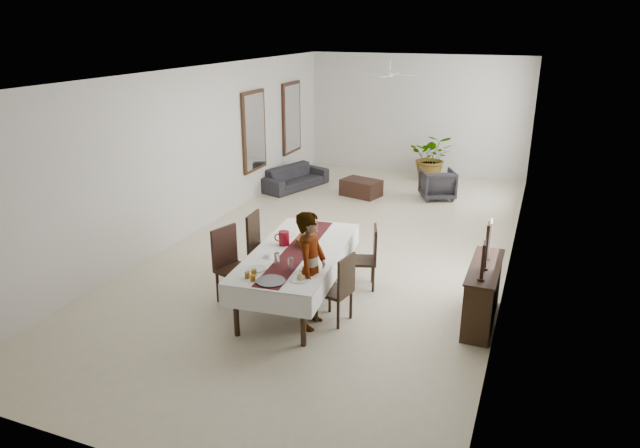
% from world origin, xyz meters
% --- Properties ---
extents(floor, '(6.00, 12.00, 0.00)m').
position_xyz_m(floor, '(0.00, 0.00, 0.00)').
color(floor, beige).
rests_on(floor, ground).
extents(ceiling, '(6.00, 12.00, 0.02)m').
position_xyz_m(ceiling, '(0.00, 0.00, 3.20)').
color(ceiling, white).
rests_on(ceiling, wall_back).
extents(wall_back, '(6.00, 0.02, 3.20)m').
position_xyz_m(wall_back, '(0.00, 6.00, 1.60)').
color(wall_back, silver).
rests_on(wall_back, floor).
extents(wall_front, '(6.00, 0.02, 3.20)m').
position_xyz_m(wall_front, '(0.00, -6.00, 1.60)').
color(wall_front, silver).
rests_on(wall_front, floor).
extents(wall_left, '(0.02, 12.00, 3.20)m').
position_xyz_m(wall_left, '(-3.00, 0.00, 1.60)').
color(wall_left, silver).
rests_on(wall_left, floor).
extents(wall_right, '(0.02, 12.00, 3.20)m').
position_xyz_m(wall_right, '(3.00, 0.00, 1.60)').
color(wall_right, silver).
rests_on(wall_right, floor).
extents(dining_table_top, '(1.31, 2.65, 0.05)m').
position_xyz_m(dining_table_top, '(0.13, -2.33, 0.77)').
color(dining_table_top, black).
rests_on(dining_table_top, table_leg_fl).
extents(table_leg_fl, '(0.08, 0.08, 0.75)m').
position_xyz_m(table_leg_fl, '(-0.21, -3.59, 0.37)').
color(table_leg_fl, black).
rests_on(table_leg_fl, floor).
extents(table_leg_fr, '(0.08, 0.08, 0.75)m').
position_xyz_m(table_leg_fr, '(0.72, -3.49, 0.37)').
color(table_leg_fr, black).
rests_on(table_leg_fr, floor).
extents(table_leg_bl, '(0.08, 0.08, 0.75)m').
position_xyz_m(table_leg_bl, '(-0.45, -1.17, 0.37)').
color(table_leg_bl, black).
rests_on(table_leg_bl, floor).
extents(table_leg_br, '(0.08, 0.08, 0.75)m').
position_xyz_m(table_leg_br, '(0.48, -1.08, 0.37)').
color(table_leg_br, black).
rests_on(table_leg_br, floor).
extents(tablecloth_top, '(1.52, 2.86, 0.01)m').
position_xyz_m(tablecloth_top, '(0.13, -2.33, 0.80)').
color(tablecloth_top, white).
rests_on(tablecloth_top, dining_table_top).
extents(tablecloth_drape_left, '(0.28, 2.74, 0.32)m').
position_xyz_m(tablecloth_drape_left, '(-0.49, -2.39, 0.65)').
color(tablecloth_drape_left, white).
rests_on(tablecloth_drape_left, dining_table_top).
extents(tablecloth_drape_right, '(0.28, 2.74, 0.32)m').
position_xyz_m(tablecloth_drape_right, '(0.75, -2.27, 0.65)').
color(tablecloth_drape_right, white).
rests_on(tablecloth_drape_right, dining_table_top).
extents(tablecloth_drape_near, '(1.25, 0.14, 0.32)m').
position_xyz_m(tablecloth_drape_near, '(0.27, -3.69, 0.65)').
color(tablecloth_drape_near, silver).
rests_on(tablecloth_drape_near, dining_table_top).
extents(tablecloth_drape_far, '(1.25, 0.14, 0.32)m').
position_xyz_m(tablecloth_drape_far, '(-0.00, -0.97, 0.65)').
color(tablecloth_drape_far, white).
rests_on(tablecloth_drape_far, dining_table_top).
extents(table_runner, '(0.64, 2.69, 0.00)m').
position_xyz_m(table_runner, '(0.13, -2.33, 0.81)').
color(table_runner, '#52171B').
rests_on(table_runner, tablecloth_top).
extents(red_pitcher, '(0.17, 0.17, 0.21)m').
position_xyz_m(red_pitcher, '(-0.15, -2.20, 0.92)').
color(red_pitcher, maroon).
rests_on(red_pitcher, tablecloth_top).
extents(pitcher_handle, '(0.13, 0.03, 0.13)m').
position_xyz_m(pitcher_handle, '(-0.24, -2.21, 0.92)').
color(pitcher_handle, maroon).
rests_on(pitcher_handle, red_pitcher).
extents(wine_glass_near, '(0.07, 0.07, 0.18)m').
position_xyz_m(wine_glass_near, '(0.33, -3.01, 0.90)').
color(wine_glass_near, white).
rests_on(wine_glass_near, tablecloth_top).
extents(wine_glass_mid, '(0.07, 0.07, 0.18)m').
position_xyz_m(wine_glass_mid, '(0.09, -2.93, 0.90)').
color(wine_glass_mid, silver).
rests_on(wine_glass_mid, tablecloth_top).
extents(wine_glass_far, '(0.07, 0.07, 0.18)m').
position_xyz_m(wine_glass_far, '(0.18, -2.27, 0.90)').
color(wine_glass_far, white).
rests_on(wine_glass_far, tablecloth_top).
extents(teacup_right, '(0.10, 0.10, 0.06)m').
position_xyz_m(teacup_right, '(0.52, -2.94, 0.84)').
color(teacup_right, white).
rests_on(teacup_right, saucer_right).
extents(saucer_right, '(0.16, 0.16, 0.01)m').
position_xyz_m(saucer_right, '(0.52, -2.94, 0.82)').
color(saucer_right, silver).
rests_on(saucer_right, tablecloth_top).
extents(teacup_left, '(0.10, 0.10, 0.06)m').
position_xyz_m(teacup_left, '(-0.15, -2.73, 0.84)').
color(teacup_left, white).
rests_on(teacup_left, saucer_left).
extents(saucer_left, '(0.16, 0.16, 0.01)m').
position_xyz_m(saucer_left, '(-0.15, -2.73, 0.82)').
color(saucer_left, white).
rests_on(saucer_left, tablecloth_top).
extents(plate_near_right, '(0.26, 0.26, 0.02)m').
position_xyz_m(plate_near_right, '(0.58, -3.25, 0.82)').
color(plate_near_right, silver).
rests_on(plate_near_right, tablecloth_top).
extents(bread_near_right, '(0.10, 0.10, 0.10)m').
position_xyz_m(bread_near_right, '(0.58, -3.25, 0.85)').
color(bread_near_right, tan).
rests_on(bread_near_right, plate_near_right).
extents(plate_near_left, '(0.26, 0.26, 0.02)m').
position_xyz_m(plate_near_left, '(-0.10, -3.16, 0.82)').
color(plate_near_left, silver).
rests_on(plate_near_left, tablecloth_top).
extents(plate_far_left, '(0.26, 0.26, 0.02)m').
position_xyz_m(plate_far_left, '(-0.26, -1.78, 0.82)').
color(plate_far_left, white).
rests_on(plate_far_left, tablecloth_top).
extents(serving_tray, '(0.38, 0.38, 0.02)m').
position_xyz_m(serving_tray, '(0.24, -3.44, 0.82)').
color(serving_tray, '#3A393E').
rests_on(serving_tray, tablecloth_top).
extents(jam_jar_a, '(0.07, 0.07, 0.08)m').
position_xyz_m(jam_jar_a, '(0.02, -3.50, 0.85)').
color(jam_jar_a, brown).
rests_on(jam_jar_a, tablecloth_top).
extents(jam_jar_b, '(0.07, 0.07, 0.08)m').
position_xyz_m(jam_jar_b, '(-0.10, -3.45, 0.85)').
color(jam_jar_b, brown).
rests_on(jam_jar_b, tablecloth_top).
extents(jam_jar_c, '(0.07, 0.07, 0.08)m').
position_xyz_m(jam_jar_c, '(-0.05, -3.34, 0.85)').
color(jam_jar_c, '#906315').
rests_on(jam_jar_c, tablecloth_top).
extents(fruit_basket, '(0.32, 0.32, 0.11)m').
position_xyz_m(fruit_basket, '(0.16, -2.06, 0.86)').
color(fruit_basket, brown).
rests_on(fruit_basket, tablecloth_top).
extents(fruit_red, '(0.10, 0.10, 0.10)m').
position_xyz_m(fruit_red, '(0.19, -2.04, 0.94)').
color(fruit_red, '#AA1114').
rests_on(fruit_red, fruit_basket).
extents(fruit_green, '(0.09, 0.09, 0.09)m').
position_xyz_m(fruit_green, '(0.11, -2.03, 0.94)').
color(fruit_green, '#578728').
rests_on(fruit_green, fruit_basket).
extents(chair_right_near_seat, '(0.50, 0.50, 0.05)m').
position_xyz_m(chair_right_near_seat, '(0.85, -2.71, 0.45)').
color(chair_right_near_seat, black).
rests_on(chair_right_near_seat, chair_right_near_leg_fl).
extents(chair_right_near_leg_fl, '(0.05, 0.05, 0.42)m').
position_xyz_m(chair_right_near_leg_fl, '(0.99, -2.92, 0.21)').
color(chair_right_near_leg_fl, black).
rests_on(chair_right_near_leg_fl, floor).
extents(chair_right_near_leg_fr, '(0.05, 0.05, 0.42)m').
position_xyz_m(chair_right_near_leg_fr, '(1.06, -2.57, 0.21)').
color(chair_right_near_leg_fr, black).
rests_on(chair_right_near_leg_fr, floor).
extents(chair_right_near_leg_bl, '(0.05, 0.05, 0.42)m').
position_xyz_m(chair_right_near_leg_bl, '(0.65, -2.85, 0.21)').
color(chair_right_near_leg_bl, black).
rests_on(chair_right_near_leg_bl, floor).
extents(chair_right_near_leg_br, '(0.05, 0.05, 0.42)m').
position_xyz_m(chair_right_near_leg_br, '(0.71, -2.51, 0.21)').
color(chair_right_near_leg_br, black).
rests_on(chair_right_near_leg_br, floor).
extents(chair_right_near_back, '(0.12, 0.43, 0.55)m').
position_xyz_m(chair_right_near_back, '(1.04, -2.75, 0.74)').
color(chair_right_near_back, black).
rests_on(chair_right_near_back, chair_right_near_seat).
extents(chair_right_far_seat, '(0.54, 0.54, 0.05)m').
position_xyz_m(chair_right_far_seat, '(0.89, -1.53, 0.45)').
color(chair_right_far_seat, black).
rests_on(chair_right_far_seat, chair_right_far_leg_fl).
extents(chair_right_far_leg_fl, '(0.05, 0.05, 0.42)m').
position_xyz_m(chair_right_far_leg_fl, '(1.11, -1.64, 0.21)').
color(chair_right_far_leg_fl, black).
rests_on(chair_right_far_leg_fl, floor).
extents(chair_right_far_leg_fr, '(0.05, 0.05, 0.42)m').
position_xyz_m(chair_right_far_leg_fr, '(0.99, -1.31, 0.21)').
color(chair_right_far_leg_fr, black).
rests_on(chair_right_far_leg_fr, floor).
extents(chair_right_far_leg_bl, '(0.05, 0.05, 0.42)m').
position_xyz_m(chair_right_far_leg_bl, '(0.78, -1.75, 0.21)').
color(chair_right_far_leg_bl, black).
rests_on(chair_right_far_leg_bl, floor).
extents(chair_right_far_leg_br, '(0.05, 0.05, 0.42)m').
position_xyz_m(chair_right_far_leg_br, '(0.66, -1.42, 0.21)').
color(chair_right_far_leg_br, black).
rests_on(chair_right_far_leg_br, floor).
extents(chair_right_far_back, '(0.17, 0.42, 0.54)m').
position_xyz_m(chair_right_far_back, '(1.07, -1.47, 0.74)').
color(chair_right_far_back, black).
rests_on(chair_right_far_back, chair_right_far_seat).
extents(chair_left_near_seat, '(0.60, 0.60, 0.05)m').
position_xyz_m(chair_left_near_seat, '(-0.72, -2.69, 0.50)').
color(chair_left_near_seat, black).
rests_on(chair_left_near_seat, chair_left_near_leg_fl).
extents(chair_left_near_leg_fl, '(0.06, 0.06, 0.47)m').
position_xyz_m(chair_left_near_leg_fl, '(-0.85, -2.44, 0.24)').
color(chair_left_near_leg_fl, black).
rests_on(chair_left_near_leg_fl, floor).
extents(chair_left_near_leg_fr, '(0.06, 0.06, 0.47)m').
position_xyz_m(chair_left_near_leg_fr, '(-0.97, -2.82, 0.24)').
color(chair_left_near_leg_fr, black).
rests_on(chair_left_near_leg_fr, floor).
extents(chair_left_near_leg_bl, '(0.06, 0.06, 0.47)m').
position_xyz_m(chair_left_near_leg_bl, '(-0.48, -2.56, 0.24)').
color(chair_left_near_leg_bl, black).
rests_on(chair_left_near_leg_bl, floor).
extents(chair_left_near_leg_br, '(0.06, 0.06, 0.47)m').
position_xyz_m(chair_left_near_leg_br, '(-0.59, -2.93, 0.24)').
color(chair_left_near_leg_br, black).
rests_on(chair_left_near_leg_br, floor).
extents(chair_left_near_back, '(0.18, 0.47, 0.61)m').
position_xyz_m(chair_left_near_back, '(-0.93, -2.62, 0.83)').
color(chair_left_near_back, black).
rests_on(chair_left_near_back, chair_left_near_seat).
extents(chair_left_far_seat, '(0.50, 0.50, 0.05)m').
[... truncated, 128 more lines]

